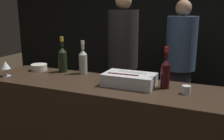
{
  "coord_description": "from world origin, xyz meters",
  "views": [
    {
      "loc": [
        0.82,
        -1.57,
        1.59
      ],
      "look_at": [
        0.0,
        0.34,
        1.08
      ],
      "focal_mm": 40.0,
      "sensor_mm": 36.0,
      "label": 1
    }
  ],
  "objects": [
    {
      "name": "white_wine_bottle",
      "position": [
        -0.4,
        0.55,
        1.1
      ],
      "size": [
        0.08,
        0.08,
        0.33
      ],
      "color": "#9EA899",
      "rests_on": "bar_counter"
    },
    {
      "name": "champagne_bottle",
      "position": [
        -0.63,
        0.52,
        1.1
      ],
      "size": [
        0.09,
        0.09,
        0.36
      ],
      "color": "black",
      "rests_on": "bar_counter"
    },
    {
      "name": "person_in_hoodie",
      "position": [
        -0.34,
        1.5,
        1.0
      ],
      "size": [
        0.4,
        0.4,
        1.8
      ],
      "rotation": [
        0.0,
        0.0,
        1.87
      ],
      "color": "black",
      "rests_on": "ground_plane"
    },
    {
      "name": "wall_back_chalkboard",
      "position": [
        0.0,
        2.7,
        1.4
      ],
      "size": [
        6.4,
        0.06,
        2.8
      ],
      "color": "black",
      "rests_on": "ground_plane"
    },
    {
      "name": "bowl_white",
      "position": [
        -0.9,
        0.48,
        1.0
      ],
      "size": [
        0.17,
        0.17,
        0.06
      ],
      "color": "silver",
      "rests_on": "bar_counter"
    },
    {
      "name": "red_wine_bottle_tall",
      "position": [
        0.45,
        0.39,
        1.09
      ],
      "size": [
        0.08,
        0.08,
        0.34
      ],
      "color": "black",
      "rests_on": "bar_counter"
    },
    {
      "name": "candle_votive",
      "position": [
        0.63,
        0.31,
        0.99
      ],
      "size": [
        0.07,
        0.07,
        0.06
      ],
      "color": "silver",
      "rests_on": "bar_counter"
    },
    {
      "name": "ice_bin_with_bottles",
      "position": [
        0.16,
        0.34,
        1.02
      ],
      "size": [
        0.43,
        0.25,
        0.11
      ],
      "color": "silver",
      "rests_on": "bar_counter"
    },
    {
      "name": "person_blond_tee",
      "position": [
        0.36,
        1.87,
        0.95
      ],
      "size": [
        0.41,
        0.41,
        1.71
      ],
      "rotation": [
        0.0,
        0.0,
        1.56
      ],
      "color": "black",
      "rests_on": "ground_plane"
    },
    {
      "name": "bar_counter",
      "position": [
        0.0,
        0.31,
        0.48
      ],
      "size": [
        2.4,
        0.62,
        0.96
      ],
      "color": "#2D2116",
      "rests_on": "ground_plane"
    },
    {
      "name": "wine_glass",
      "position": [
        -1.04,
        0.16,
        1.07
      ],
      "size": [
        0.09,
        0.09,
        0.15
      ],
      "color": "silver",
      "rests_on": "bar_counter"
    }
  ]
}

